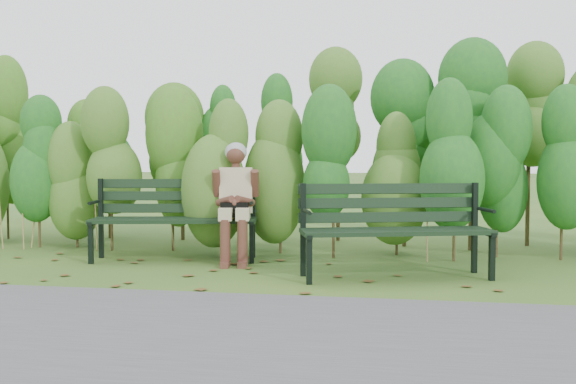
# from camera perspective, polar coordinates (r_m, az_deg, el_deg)

# --- Properties ---
(ground) EXTENTS (80.00, 80.00, 0.00)m
(ground) POSITION_cam_1_polar(r_m,az_deg,el_deg) (6.23, -0.57, -7.07)
(ground) COLOR #325722
(footpath) EXTENTS (60.00, 2.50, 0.01)m
(footpath) POSITION_cam_1_polar(r_m,az_deg,el_deg) (4.14, -6.37, -12.21)
(footpath) COLOR #474749
(footpath) RESTS_ON ground
(hedge_band) EXTENTS (11.04, 1.67, 2.42)m
(hedge_band) POSITION_cam_1_polar(r_m,az_deg,el_deg) (7.97, 1.92, 4.21)
(hedge_band) COLOR #47381E
(hedge_band) RESTS_ON ground
(leaf_litter) EXTENTS (6.02, 2.19, 0.01)m
(leaf_litter) POSITION_cam_1_polar(r_m,az_deg,el_deg) (6.18, 0.75, -7.13)
(leaf_litter) COLOR brown
(leaf_litter) RESTS_ON ground
(bench_left) EXTENTS (1.79, 0.88, 0.86)m
(bench_left) POSITION_cam_1_polar(r_m,az_deg,el_deg) (7.23, -9.51, -1.68)
(bench_left) COLOR black
(bench_left) RESTS_ON ground
(bench_right) EXTENTS (1.78, 1.01, 0.85)m
(bench_right) POSITION_cam_1_polar(r_m,az_deg,el_deg) (6.18, 8.91, -2.51)
(bench_right) COLOR black
(bench_right) RESTS_ON ground
(seated_woman) EXTENTS (0.51, 0.75, 1.24)m
(seated_woman) POSITION_cam_1_polar(r_m,az_deg,el_deg) (6.98, -4.48, -0.20)
(seated_woman) COLOR beige
(seated_woman) RESTS_ON ground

